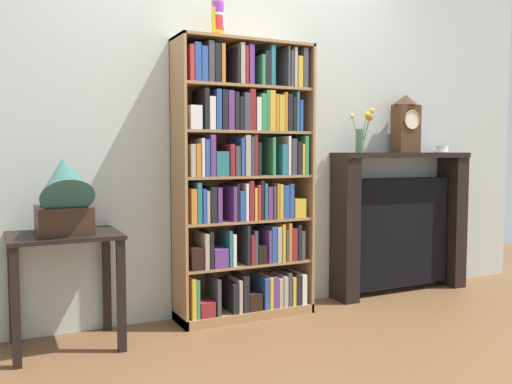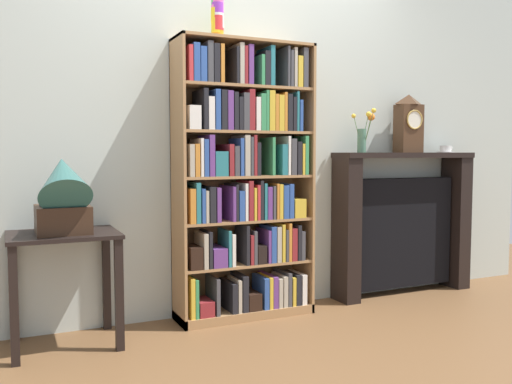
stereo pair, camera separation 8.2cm
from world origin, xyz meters
The scene contains 10 objects.
ground_plane centered at (0.00, 0.00, -0.01)m, with size 8.06×6.40×0.02m, color brown.
wall_back centered at (0.10, 0.31, 1.30)m, with size 5.06×0.08×2.60m, color beige.
bookshelf centered at (0.00, 0.11, 0.88)m, with size 0.91×0.29×1.80m.
cup_stack centered at (-0.18, 0.11, 1.92)m, with size 0.08×0.08×0.25m.
side_table_left centered at (-1.14, 0.03, 0.49)m, with size 0.59×0.47×0.64m.
gramophone centered at (-1.14, -0.03, 0.86)m, with size 0.28×0.45×0.51m.
fireplace_mantel centered at (1.35, 0.17, 0.53)m, with size 1.17×0.24×1.09m.
mantel_clock centered at (1.37, 0.14, 1.31)m, with size 0.19×0.14×0.44m.
flower_vase centered at (0.96, 0.14, 1.23)m, with size 0.18×0.13×0.32m.
teacup_with_saucer centered at (1.75, 0.15, 1.11)m, with size 0.14×0.14×0.05m.
Camera 1 is at (-1.49, -3.11, 1.09)m, focal length 38.30 mm.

